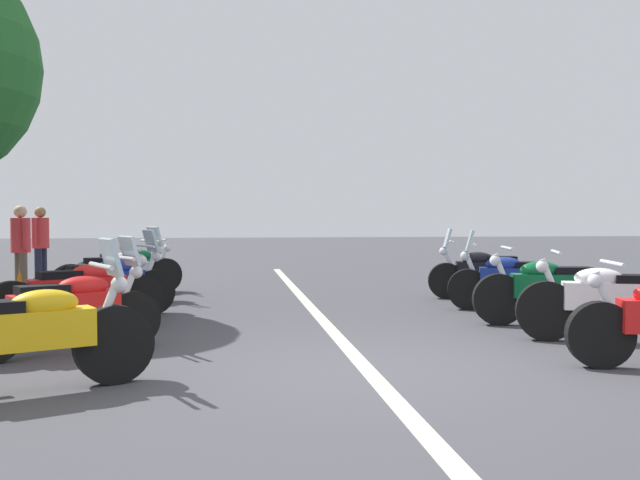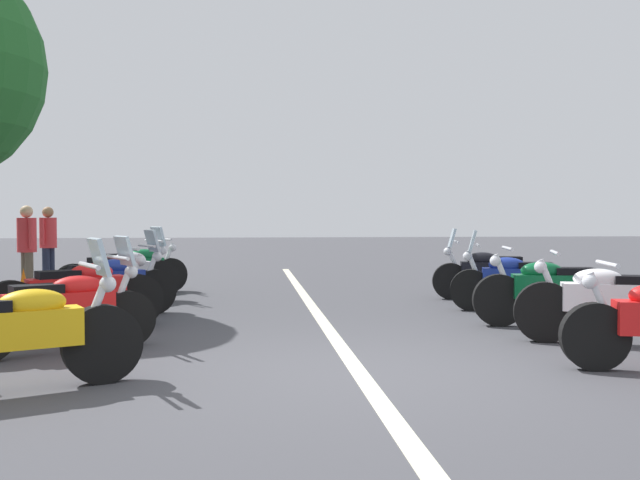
# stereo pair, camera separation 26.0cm
# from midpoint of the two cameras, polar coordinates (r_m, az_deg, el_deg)

# --- Properties ---
(ground_plane) EXTENTS (80.00, 80.00, 0.00)m
(ground_plane) POSITION_cam_midpoint_polar(r_m,az_deg,el_deg) (6.44, 2.85, -10.62)
(ground_plane) COLOR #424247
(lane_centre_stripe) EXTENTS (16.97, 0.16, 0.01)m
(lane_centre_stripe) POSITION_cam_midpoint_polar(r_m,az_deg,el_deg) (10.22, -1.03, -5.92)
(lane_centre_stripe) COLOR beige
(lane_centre_stripe) RESTS_ON ground_plane
(motorcycle_left_row_0) EXTENTS (1.07, 1.97, 1.22)m
(motorcycle_left_row_0) POSITION_cam_midpoint_polar(r_m,az_deg,el_deg) (6.06, -23.88, -7.02)
(motorcycle_left_row_0) COLOR black
(motorcycle_left_row_0) RESTS_ON ground_plane
(motorcycle_left_row_1) EXTENTS (1.14, 1.80, 1.19)m
(motorcycle_left_row_1) POSITION_cam_midpoint_polar(r_m,az_deg,el_deg) (7.61, -20.57, -5.31)
(motorcycle_left_row_1) COLOR black
(motorcycle_left_row_1) RESTS_ON ground_plane
(motorcycle_left_row_2) EXTENTS (1.21, 1.95, 1.01)m
(motorcycle_left_row_2) POSITION_cam_midpoint_polar(r_m,az_deg,el_deg) (9.02, -19.59, -4.12)
(motorcycle_left_row_2) COLOR black
(motorcycle_left_row_2) RESTS_ON ground_plane
(motorcycle_left_row_3) EXTENTS (1.12, 1.89, 1.21)m
(motorcycle_left_row_3) POSITION_cam_midpoint_polar(r_m,az_deg,el_deg) (10.16, -17.65, -3.43)
(motorcycle_left_row_3) COLOR black
(motorcycle_left_row_3) RESTS_ON ground_plane
(motorcycle_left_row_4) EXTENTS (1.23, 1.82, 1.23)m
(motorcycle_left_row_4) POSITION_cam_midpoint_polar(r_m,az_deg,el_deg) (11.57, -16.67, -2.71)
(motorcycle_left_row_4) COLOR black
(motorcycle_left_row_4) RESTS_ON ground_plane
(motorcycle_left_row_5) EXTENTS (1.09, 1.85, 0.99)m
(motorcycle_left_row_5) POSITION_cam_midpoint_polar(r_m,az_deg,el_deg) (13.10, -15.69, -2.28)
(motorcycle_left_row_5) COLOR black
(motorcycle_left_row_5) RESTS_ON ground_plane
(motorcycle_right_row_1) EXTENTS (0.92, 2.08, 1.02)m
(motorcycle_right_row_1) POSITION_cam_midpoint_polar(r_m,az_deg,el_deg) (8.41, 21.81, -4.57)
(motorcycle_right_row_1) COLOR black
(motorcycle_right_row_1) RESTS_ON ground_plane
(motorcycle_right_row_2) EXTENTS (0.76, 2.06, 1.01)m
(motorcycle_right_row_2) POSITION_cam_midpoint_polar(r_m,az_deg,el_deg) (9.47, 17.56, -3.83)
(motorcycle_right_row_2) COLOR black
(motorcycle_right_row_2) RESTS_ON ground_plane
(motorcycle_right_row_3) EXTENTS (0.87, 1.95, 1.20)m
(motorcycle_right_row_3) POSITION_cam_midpoint_polar(r_m,az_deg,el_deg) (10.79, 14.71, -3.13)
(motorcycle_right_row_3) COLOR black
(motorcycle_right_row_3) RESTS_ON ground_plane
(motorcycle_right_row_4) EXTENTS (0.79, 2.00, 1.19)m
(motorcycle_right_row_4) POSITION_cam_midpoint_polar(r_m,az_deg,el_deg) (12.21, 12.69, -2.53)
(motorcycle_right_row_4) COLOR black
(motorcycle_right_row_4) RESTS_ON ground_plane
(traffic_cone_0) EXTENTS (0.36, 0.36, 0.61)m
(traffic_cone_0) POSITION_cam_midpoint_polar(r_m,az_deg,el_deg) (11.53, -23.67, -3.74)
(traffic_cone_0) COLOR orange
(traffic_cone_0) RESTS_ON ground_plane
(bystander_0) EXTENTS (0.45, 0.35, 1.58)m
(bystander_0) POSITION_cam_midpoint_polar(r_m,az_deg,el_deg) (13.05, -23.52, -0.33)
(bystander_0) COLOR brown
(bystander_0) RESTS_ON ground_plane
(bystander_1) EXTENTS (0.52, 0.32, 1.58)m
(bystander_1) POSITION_cam_midpoint_polar(r_m,az_deg,el_deg) (14.67, -22.08, -0.08)
(bystander_1) COLOR #1E2338
(bystander_1) RESTS_ON ground_plane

